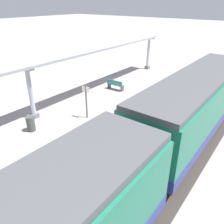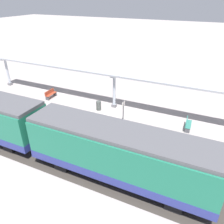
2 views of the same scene
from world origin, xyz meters
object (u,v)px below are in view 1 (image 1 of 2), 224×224
at_px(train_near_carriage, 195,104).
at_px(bench_mid_platform, 115,85).
at_px(passenger_waiting_near_edge, 64,151).
at_px(canopy_pillar_second, 31,93).
at_px(trash_bin, 31,124).
at_px(canopy_pillar_nearest, 148,53).
at_px(platform_info_sign, 86,99).

relative_size(train_near_carriage, bench_mid_platform, 7.38).
bearing_deg(bench_mid_platform, passenger_waiting_near_edge, 114.46).
height_order(canopy_pillar_second, passenger_waiting_near_edge, canopy_pillar_second).
distance_m(canopy_pillar_second, passenger_waiting_near_edge, 5.84).
distance_m(train_near_carriage, trash_bin, 9.32).
relative_size(train_near_carriage, passenger_waiting_near_edge, 7.05).
bearing_deg(canopy_pillar_second, canopy_pillar_nearest, -90.00).
bearing_deg(canopy_pillar_second, passenger_waiting_near_edge, 158.23).
bearing_deg(canopy_pillar_second, trash_bin, 138.76).
height_order(train_near_carriage, bench_mid_platform, train_near_carriage).
relative_size(train_near_carriage, canopy_pillar_nearest, 3.36).
xyz_separation_m(train_near_carriage, platform_info_sign, (6.03, 2.20, -0.50)).
xyz_separation_m(canopy_pillar_nearest, platform_info_sign, (-2.70, 12.61, -0.36)).
bearing_deg(trash_bin, canopy_pillar_nearest, -85.50).
relative_size(canopy_pillar_nearest, platform_info_sign, 1.51).
relative_size(bench_mid_platform, platform_info_sign, 0.69).
xyz_separation_m(train_near_carriage, bench_mid_platform, (7.63, -2.99, -1.38)).
distance_m(platform_info_sign, passenger_waiting_near_edge, 5.03).
distance_m(canopy_pillar_second, platform_info_sign, 3.43).
bearing_deg(bench_mid_platform, trash_bin, 90.97).
relative_size(canopy_pillar_nearest, bench_mid_platform, 2.20).
distance_m(canopy_pillar_second, trash_bin, 2.06).
height_order(canopy_pillar_second, platform_info_sign, canopy_pillar_second).
relative_size(bench_mid_platform, passenger_waiting_near_edge, 0.96).
distance_m(bench_mid_platform, passenger_waiting_near_edge, 10.37).
bearing_deg(canopy_pillar_second, platform_info_sign, -142.25).
bearing_deg(train_near_carriage, bench_mid_platform, -21.38).
bearing_deg(passenger_waiting_near_edge, canopy_pillar_nearest, -72.27).
bearing_deg(passenger_waiting_near_edge, canopy_pillar_second, -21.77).
bearing_deg(train_near_carriage, passenger_waiting_near_edge, 62.60).
height_order(bench_mid_platform, platform_info_sign, platform_info_sign).
bearing_deg(train_near_carriage, canopy_pillar_second, 26.18).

